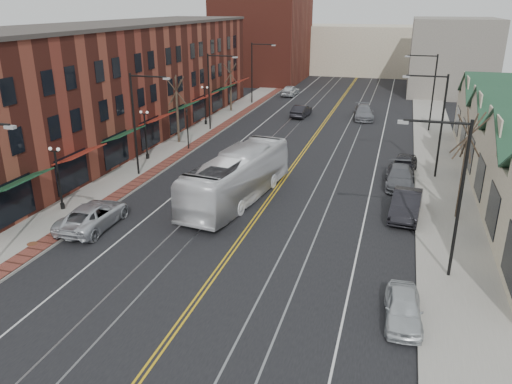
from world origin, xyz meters
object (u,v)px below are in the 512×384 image
Objects in this scene: transit_bus at (238,177)px; parked_car_a at (403,308)px; parked_suv at (93,215)px; parked_car_b at (406,205)px; parked_car_d at (404,165)px; parked_car_c at (400,177)px.

transit_bus reaches higher than parked_car_a.
parked_car_b reaches higher than parked_suv.
parked_car_a is 20.85m from parked_car_d.
transit_bus reaches higher than parked_car_b.
parked_car_c is at bearing 88.70° from parked_car_a.
parked_suv is at bearing 162.44° from parked_car_a.
parked_car_b is 8.89m from parked_car_d.
parked_car_b reaches higher than parked_car_d.
parked_suv reaches higher than parked_car_c.
transit_bus is at bearing -133.43° from parked_car_d.
parked_car_a is at bearing -85.43° from parked_car_b.
parked_car_d reaches higher than parked_suv.
parked_suv is at bearing -131.88° from parked_car_d.
parked_car_b is 1.00× the size of parked_car_c.
parked_car_b is at bearing -160.85° from parked_suv.
parked_car_d is (0.27, 2.95, 0.05)m from parked_car_c.
transit_bus is 2.24× the size of parked_suv.
transit_bus is 12.59m from parked_car_c.
parked_car_a is at bearing -82.27° from parked_car_d.
parked_car_c is (18.09, 13.04, -0.04)m from parked_suv.
parked_car_b is at bearing 87.05° from parked_car_a.
parked_car_a is 0.77× the size of parked_car_c.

